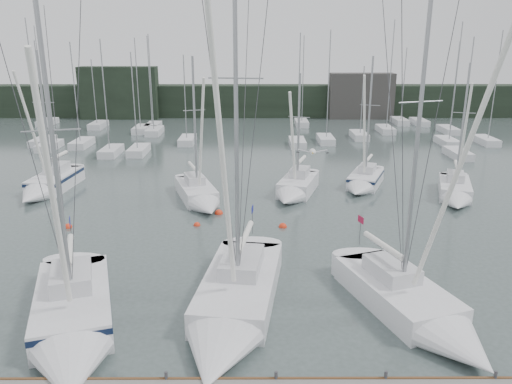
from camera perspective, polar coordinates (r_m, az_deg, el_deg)
ground at (r=22.97m, az=-3.32°, el=-15.12°), size 160.00×160.00×0.00m
far_treeline at (r=81.97m, az=-1.05°, el=10.38°), size 90.00×4.00×5.00m
far_building_left at (r=82.58m, az=-15.35°, el=10.88°), size 12.00×3.00×8.00m
far_building_right at (r=81.60m, az=11.90°, el=10.69°), size 10.00×3.00×7.00m
mast_forest at (r=64.24m, az=-0.37°, el=6.65°), size 60.19×26.33×14.57m
sailboat_near_left at (r=23.12m, az=-20.25°, el=-14.13°), size 6.15×10.61×14.77m
sailboat_near_center at (r=22.77m, az=-2.91°, el=-13.67°), size 4.94×12.05×18.12m
sailboat_near_right at (r=23.88m, az=18.54°, el=-13.07°), size 6.02×10.06×16.46m
sailboat_mid_a at (r=44.47m, az=-22.75°, el=0.67°), size 3.31×8.51×12.18m
sailboat_mid_b at (r=38.58m, az=-6.38°, el=-0.58°), size 4.79×8.36×11.78m
sailboat_mid_c at (r=40.21m, az=4.41°, el=0.27°), size 4.56×7.58×10.44m
sailboat_mid_d at (r=43.15m, az=12.12°, el=1.07°), size 4.80×7.11×11.65m
sailboat_mid_e at (r=42.29m, az=21.84°, el=-0.17°), size 4.61×7.98×11.24m
buoy_a at (r=34.40m, az=-6.76°, el=-3.81°), size 0.47×0.47×0.47m
buoy_b at (r=33.93m, az=3.07°, el=-4.01°), size 0.56×0.56×0.56m
buoy_c at (r=36.11m, az=-20.68°, el=-3.81°), size 0.55×0.55×0.55m
seagull at (r=18.14m, az=6.48°, el=4.62°), size 1.07×0.48×0.21m
buoy_d at (r=36.50m, az=-4.28°, el=-2.48°), size 0.62×0.62×0.62m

